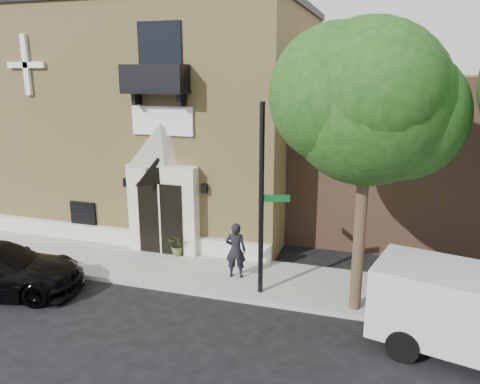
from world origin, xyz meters
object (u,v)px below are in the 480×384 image
(fire_hydrant, at_px, (399,305))
(dumpster, at_px, (451,298))
(pedestrian_near, at_px, (236,250))
(street_sign, at_px, (262,201))

(fire_hydrant, distance_m, dumpster, 1.42)
(dumpster, relative_size, pedestrian_near, 1.01)
(street_sign, relative_size, pedestrian_near, 3.11)
(fire_hydrant, bearing_deg, pedestrian_near, 166.67)
(fire_hydrant, bearing_deg, dumpster, 20.28)
(street_sign, height_order, dumpster, street_sign)
(street_sign, xyz_separation_m, dumpster, (5.26, 0.08, -2.28))
(dumpster, distance_m, pedestrian_near, 6.35)
(street_sign, xyz_separation_m, fire_hydrant, (3.94, -0.41, -2.47))
(dumpster, bearing_deg, fire_hydrant, -149.65)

